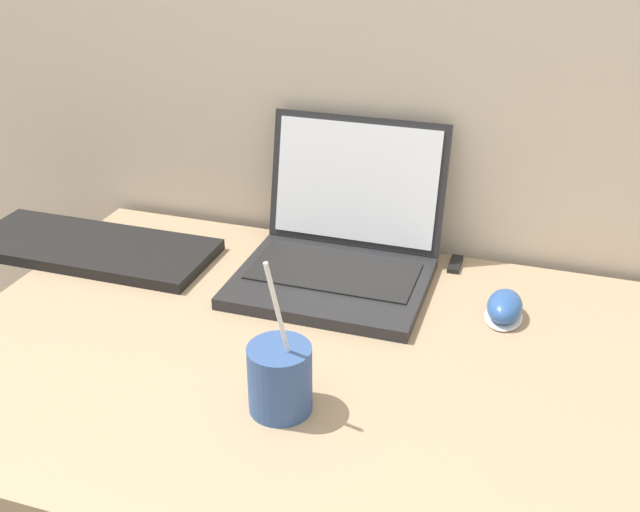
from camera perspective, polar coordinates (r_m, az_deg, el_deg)
laptop at (r=1.27m, az=1.53°, el=0.76°), size 0.31×0.31×0.24m
drink_cup at (r=0.96m, az=-3.07°, el=-9.18°), size 0.08×0.08×0.22m
computer_mouse at (r=1.19m, az=13.88°, el=-3.84°), size 0.06×0.09×0.04m
external_keyboard at (r=1.42m, az=-17.02°, el=0.60°), size 0.45×0.18×0.02m
usb_stick at (r=1.34m, az=10.27°, el=-0.61°), size 0.02×0.06×0.01m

